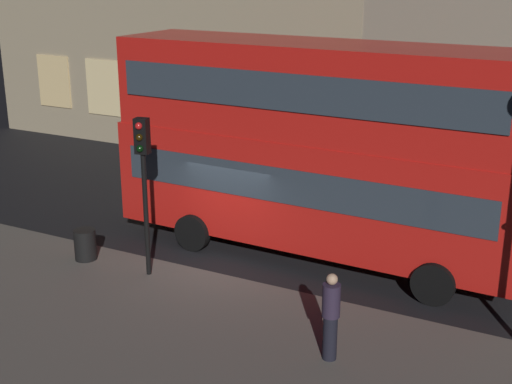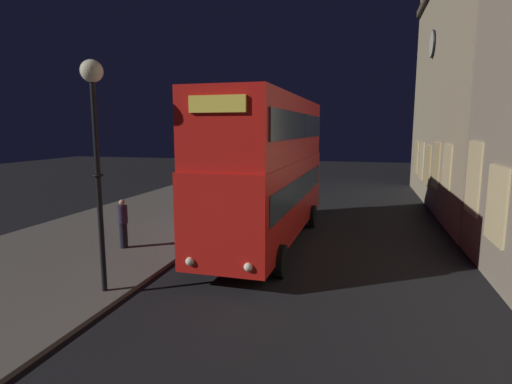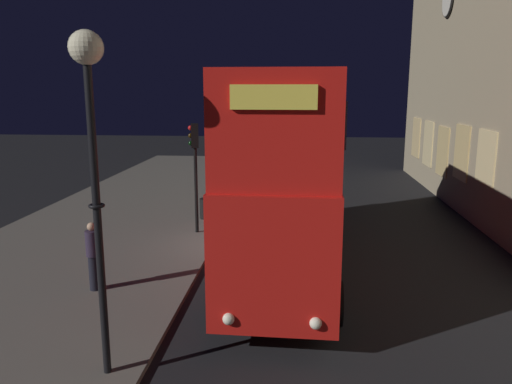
{
  "view_description": "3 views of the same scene",
  "coord_description": "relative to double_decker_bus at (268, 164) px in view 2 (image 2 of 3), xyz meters",
  "views": [
    {
      "loc": [
        8.77,
        -14.68,
        7.53
      ],
      "look_at": [
        1.09,
        -0.09,
        2.16
      ],
      "focal_mm": 49.68,
      "sensor_mm": 36.0,
      "label": 1
    },
    {
      "loc": [
        17.22,
        5.21,
        4.48
      ],
      "look_at": [
        0.26,
        0.77,
        1.75
      ],
      "focal_mm": 28.54,
      "sensor_mm": 36.0,
      "label": 2
    },
    {
      "loc": [
        16.14,
        2.01,
        5.25
      ],
      "look_at": [
        0.62,
        0.68,
        2.02
      ],
      "focal_mm": 34.82,
      "sensor_mm": 36.0,
      "label": 3
    }
  ],
  "objects": [
    {
      "name": "pedestrian",
      "position": [
        2.5,
        -4.9,
        -2.07
      ],
      "size": [
        0.35,
        0.35,
        1.81
      ],
      "rotation": [
        0.0,
        0.0,
        4.81
      ],
      "color": "black",
      "rests_on": "sidewalk_slab"
    },
    {
      "name": "building_with_clock",
      "position": [
        -10.11,
        11.02,
        4.3
      ],
      "size": [
        17.36,
        7.76,
        14.84
      ],
      "color": "tan",
      "rests_on": "ground"
    },
    {
      "name": "traffic_light_near_kerb",
      "position": [
        -2.98,
        -3.33,
        -0.16
      ],
      "size": [
        0.36,
        0.39,
        3.96
      ],
      "rotation": [
        0.0,
        0.0,
        0.2
      ],
      "color": "black",
      "rests_on": "sidewalk_slab"
    },
    {
      "name": "sidewalk_slab",
      "position": [
        -1.87,
        -6.64,
        -3.07
      ],
      "size": [
        44.0,
        8.33,
        0.12
      ],
      "primitive_type": "cube",
      "color": "#5B564F",
      "rests_on": "ground"
    },
    {
      "name": "street_lamp",
      "position": [
        6.22,
        -3.12,
        1.63
      ],
      "size": [
        0.57,
        0.57,
        6.08
      ],
      "color": "black",
      "rests_on": "sidewalk_slab"
    },
    {
      "name": "double_decker_bus",
      "position": [
        0.0,
        0.0,
        0.0
      ],
      "size": [
        10.97,
        3.12,
        5.64
      ],
      "rotation": [
        0.0,
        0.0,
        -0.02
      ],
      "color": "red",
      "rests_on": "ground"
    },
    {
      "name": "ground_plane",
      "position": [
        -1.87,
        -1.68,
        -3.13
      ],
      "size": [
        80.0,
        80.0,
        0.0
      ],
      "primitive_type": "plane",
      "color": "black"
    },
    {
      "name": "litter_bin",
      "position": [
        -4.99,
        -3.32,
        -2.6
      ],
      "size": [
        0.57,
        0.57,
        0.81
      ],
      "primitive_type": "cylinder",
      "color": "black",
      "rests_on": "sidewalk_slab"
    }
  ]
}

